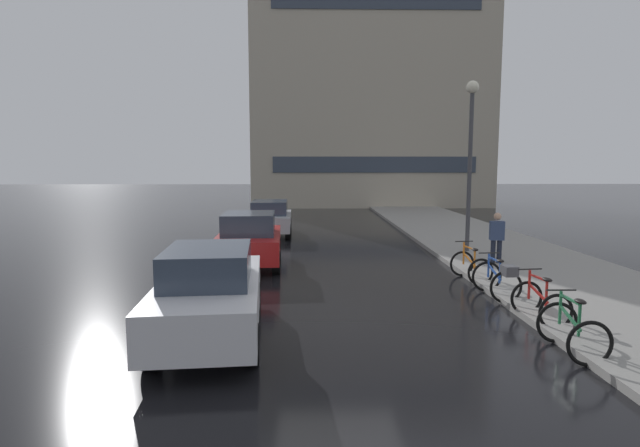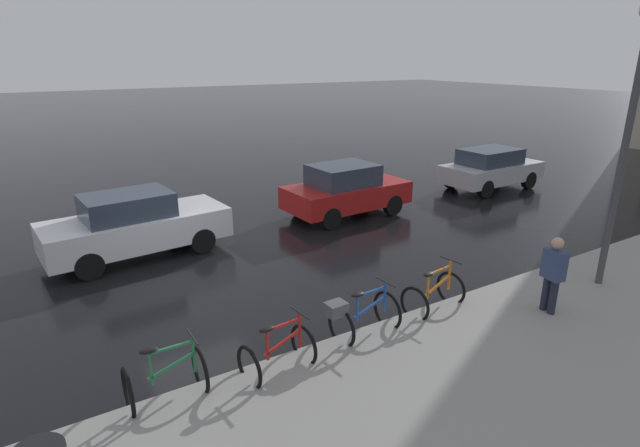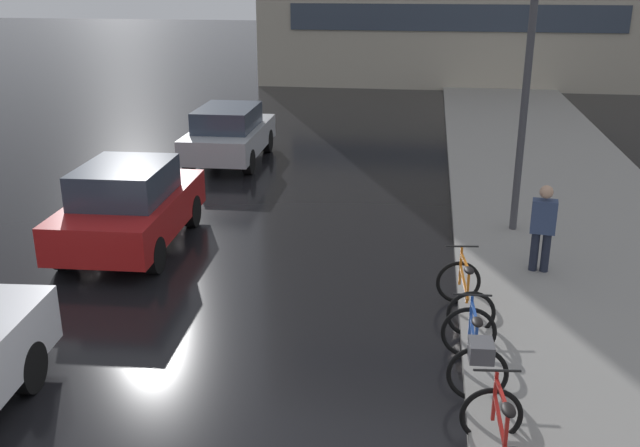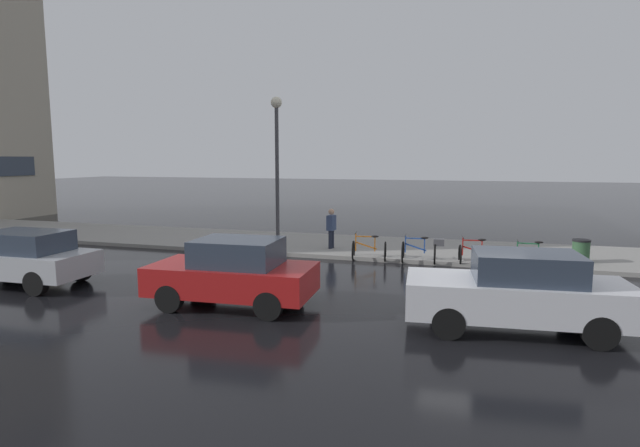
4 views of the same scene
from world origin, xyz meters
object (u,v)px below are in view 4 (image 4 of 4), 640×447
object	(u,v)px
car_white	(518,292)
car_red	(234,273)
bicycle_nearest	(532,259)
trash_bin	(581,253)
pedestrian	(331,228)
bicycle_farthest	(369,250)
bicycle_second	(476,254)
car_silver	(23,257)
bicycle_third	(423,250)
streetlamp	(277,148)

from	to	relation	value
car_white	car_red	distance (m)	6.28
bicycle_nearest	trash_bin	distance (m)	2.02
pedestrian	bicycle_farthest	bearing A→B (deg)	-127.38
bicycle_nearest	car_red	bearing A→B (deg)	129.89
bicycle_nearest	bicycle_farthest	size ratio (longest dim) A/B	0.89
bicycle_second	bicycle_nearest	bearing A→B (deg)	-98.69
car_silver	bicycle_third	bearing A→B (deg)	-59.89
bicycle_third	bicycle_farthest	size ratio (longest dim) A/B	1.13
pedestrian	bicycle_third	bearing A→B (deg)	-109.61
pedestrian	trash_bin	world-z (taller)	pedestrian
bicycle_second	bicycle_farthest	world-z (taller)	bicycle_farthest
bicycle_nearest	bicycle_farthest	world-z (taller)	bicycle_farthest
car_silver	trash_bin	world-z (taller)	car_silver
trash_bin	streetlamp	bearing A→B (deg)	90.60
pedestrian	streetlamp	distance (m)	3.59
car_silver	streetlamp	distance (m)	9.01
streetlamp	car_white	bearing A→B (deg)	-131.51
bicycle_nearest	trash_bin	xyz separation A→B (m)	(1.22, -1.61, 0.05)
car_white	streetlamp	distance (m)	11.08
bicycle_third	pedestrian	bearing A→B (deg)	70.39
bicycle_second	trash_bin	distance (m)	3.40
car_red	trash_bin	bearing A→B (deg)	-50.59
car_silver	bicycle_farthest	bearing A→B (deg)	-55.11
bicycle_third	trash_bin	size ratio (longest dim) A/B	1.57
car_white	streetlamp	world-z (taller)	streetlamp
car_red	pedestrian	distance (m)	7.34
trash_bin	car_red	bearing A→B (deg)	129.41
bicycle_nearest	streetlamp	xyz separation A→B (m)	(1.11, 8.89, 3.46)
bicycle_second	bicycle_farthest	bearing A→B (deg)	93.76
bicycle_third	car_white	size ratio (longest dim) A/B	0.31
bicycle_nearest	car_silver	xyz separation A→B (m)	(-5.90, 13.63, 0.38)
bicycle_third	car_red	bearing A→B (deg)	147.55
bicycle_third	bicycle_farthest	bearing A→B (deg)	91.53
bicycle_second	trash_bin	world-z (taller)	bicycle_second
bicycle_nearest	streetlamp	size ratio (longest dim) A/B	0.19
car_silver	car_white	bearing A→B (deg)	-90.20
bicycle_farthest	car_silver	bearing A→B (deg)	124.89
pedestrian	streetlamp	size ratio (longest dim) A/B	0.28
bicycle_nearest	bicycle_third	bearing A→B (deg)	88.76
trash_bin	bicycle_second	bearing A→B (deg)	106.49
car_white	streetlamp	bearing A→B (deg)	48.49
bicycle_farthest	car_silver	xyz separation A→B (m)	(-5.93, 8.50, 0.39)
pedestrian	streetlamp	xyz separation A→B (m)	(-0.21, 2.06, 2.94)
bicycle_farthest	trash_bin	distance (m)	6.84
bicycle_third	car_red	size ratio (longest dim) A/B	0.35
bicycle_farthest	car_silver	world-z (taller)	car_silver
streetlamp	bicycle_nearest	bearing A→B (deg)	-97.11
bicycle_nearest	car_red	size ratio (longest dim) A/B	0.28
car_white	pedestrian	size ratio (longest dim) A/B	2.74
bicycle_third	car_white	distance (m)	6.49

